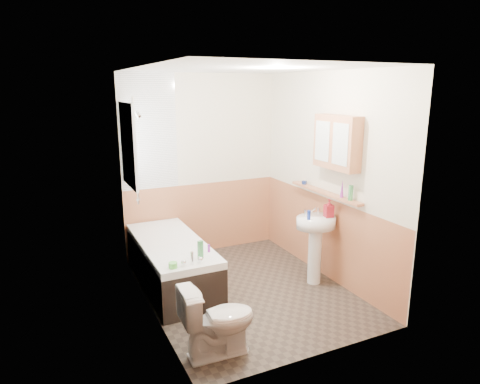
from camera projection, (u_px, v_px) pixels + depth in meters
name	position (u px, v px, depth m)	size (l,w,h in m)	color
floor	(245.00, 290.00, 5.01)	(2.80, 2.80, 0.00)	#2F2721
ceiling	(246.00, 68.00, 4.41)	(2.80, 2.80, 0.00)	white
wall_back	(201.00, 166.00, 5.95)	(2.20, 0.02, 2.50)	beige
wall_front	(322.00, 221.00, 3.47)	(2.20, 0.02, 2.50)	beige
wall_left	(146.00, 197.00, 4.25)	(0.02, 2.80, 2.50)	beige
wall_right	(328.00, 177.00, 5.17)	(0.02, 2.80, 2.50)	beige
wainscot_right	(324.00, 236.00, 5.34)	(0.01, 2.80, 1.00)	#C0784F
wainscot_front	(317.00, 304.00, 3.67)	(2.20, 0.01, 1.00)	#C0784F
wainscot_back	(203.00, 218.00, 6.11)	(2.20, 0.01, 1.00)	#C0784F
tile_cladding_left	(148.00, 197.00, 4.26)	(0.01, 2.80, 2.50)	white
tile_return_back	(148.00, 132.00, 5.51)	(0.75, 0.01, 1.50)	white
window	(129.00, 145.00, 5.01)	(0.03, 0.79, 0.99)	white
bathtub	(172.00, 262.00, 5.08)	(0.70, 1.71, 0.69)	black
shower_riser	(136.00, 142.00, 4.75)	(0.11, 0.08, 1.21)	silver
toilet	(218.00, 320.00, 3.74)	(0.37, 0.67, 0.65)	white
sink	(315.00, 236.00, 5.07)	(0.49, 0.39, 0.94)	white
pine_shelf	(324.00, 192.00, 5.15)	(0.10, 1.29, 0.03)	#C0784F
medicine_cabinet	(337.00, 142.00, 4.80)	(0.17, 0.67, 0.61)	#C0784F
foam_can	(351.00, 193.00, 4.71)	(0.05, 0.05, 0.17)	#388447
green_bottle	(342.00, 188.00, 4.84)	(0.04, 0.04, 0.21)	purple
black_jar	(304.00, 182.00, 5.53)	(0.06, 0.06, 0.04)	navy
soap_bottle	(329.00, 213.00, 5.00)	(0.10, 0.22, 0.10)	maroon
clear_bottle	(309.00, 215.00, 4.90)	(0.04, 0.04, 0.11)	#19339E
blue_gel	(200.00, 250.00, 4.48)	(0.05, 0.03, 0.20)	#388447
cream_jar	(173.00, 265.00, 4.26)	(0.09, 0.09, 0.06)	#59C647
orange_bottle	(209.00, 248.00, 4.67)	(0.03, 0.03, 0.09)	purple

